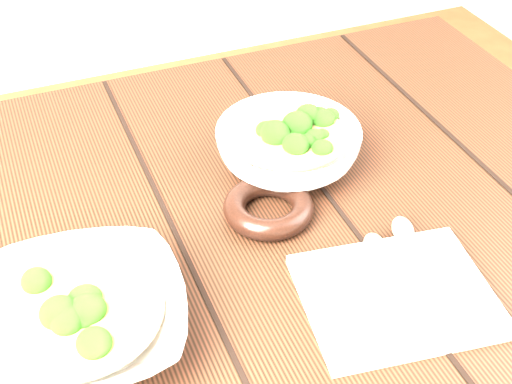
# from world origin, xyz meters

# --- Properties ---
(table) EXTENTS (1.20, 0.80, 0.75)m
(table) POSITION_xyz_m (0.00, 0.00, 0.63)
(table) COLOR black
(table) RESTS_ON ground
(soup_bowl_front) EXTENTS (0.25, 0.25, 0.06)m
(soup_bowl_front) POSITION_xyz_m (-0.15, -0.10, 0.78)
(soup_bowl_front) COLOR silver
(soup_bowl_front) RESTS_ON table
(soup_bowl_back) EXTENTS (0.25, 0.25, 0.07)m
(soup_bowl_back) POSITION_xyz_m (0.16, 0.09, 0.78)
(soup_bowl_back) COLOR silver
(soup_bowl_back) RESTS_ON table
(trivet) EXTENTS (0.12, 0.12, 0.03)m
(trivet) POSITION_xyz_m (0.09, 0.00, 0.76)
(trivet) COLOR black
(trivet) RESTS_ON table
(napkin) EXTENTS (0.22, 0.19, 0.01)m
(napkin) POSITION_xyz_m (0.17, -0.17, 0.76)
(napkin) COLOR beige
(napkin) RESTS_ON table
(spoon_left) EXTENTS (0.07, 0.16, 0.01)m
(spoon_left) POSITION_xyz_m (0.17, -0.14, 0.76)
(spoon_left) COLOR #B7B3A1
(spoon_left) RESTS_ON napkin
(spoon_right) EXTENTS (0.08, 0.16, 0.01)m
(spoon_right) POSITION_xyz_m (0.21, -0.12, 0.76)
(spoon_right) COLOR #B7B3A1
(spoon_right) RESTS_ON napkin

